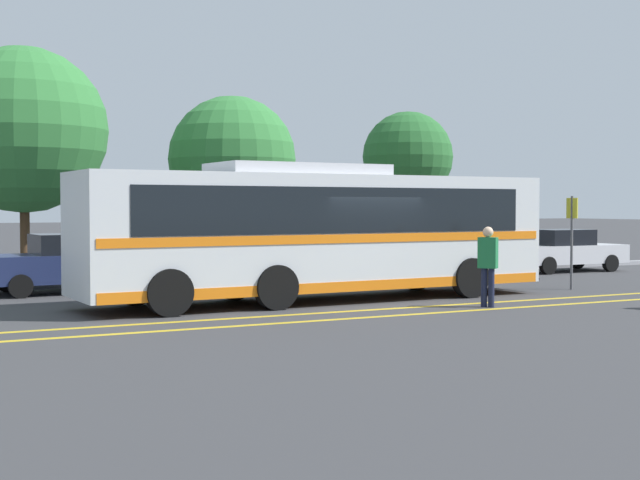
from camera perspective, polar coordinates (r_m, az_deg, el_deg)
name	(u,v)px	position (r m, az deg, el deg)	size (l,w,h in m)	color
ground_plane	(359,301)	(21.64, 2.51, -3.89)	(220.00, 220.00, 0.00)	#38383A
lane_strip_0	(366,310)	(19.64, 2.95, -4.51)	(0.20, 31.76, 0.01)	gold
lane_strip_1	(393,316)	(18.70, 4.67, -4.85)	(0.20, 31.76, 0.01)	gold
curb_strip	(226,279)	(27.25, -6.07, -2.49)	(39.76, 0.36, 0.15)	#99999E
transit_bus	(320,230)	(21.44, -0.03, 0.66)	(12.14, 2.92, 3.29)	silver
parked_car_1	(65,263)	(24.49, -15.99, -1.44)	(4.28, 2.15, 1.56)	navy
parked_car_2	(256,258)	(25.98, -4.09, -1.15)	(4.79, 2.03, 1.59)	black
parked_car_3	(432,257)	(28.61, 7.18, -1.06)	(4.27, 1.86, 1.34)	maroon
parked_car_4	(563,250)	(32.30, 15.28, -0.65)	(4.53, 1.93, 1.48)	silver
pedestrian_1	(488,261)	(20.49, 10.69, -1.32)	(0.42, 0.47, 1.83)	#191E38
bus_stop_sign	(572,231)	(25.34, 15.82, 0.57)	(0.07, 0.40, 2.57)	#59595E
tree_0	(408,157)	(34.61, 5.64, 5.30)	(3.49, 3.49, 5.94)	#513823
tree_1	(24,130)	(27.86, -18.44, 6.69)	(4.91, 4.91, 6.99)	#513823
tree_3	(232,160)	(29.93, -5.64, 5.13)	(4.25, 4.25, 5.96)	#513823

